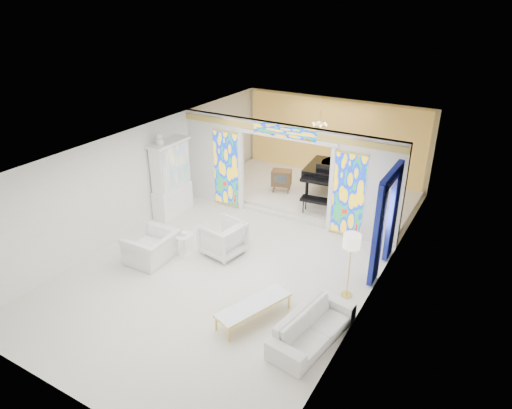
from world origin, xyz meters
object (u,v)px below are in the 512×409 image
Objects in this scene: sofa at (313,327)px; coffee_table at (254,305)px; armchair_right at (223,238)px; grand_piano at (337,170)px; china_cabinet at (171,179)px; armchair_left at (152,247)px; tv_console at (281,178)px.

sofa is 1.16× the size of coffee_table.
armchair_right is 3.92m from sofa.
china_cabinet is at bearing -143.93° from grand_piano.
armchair_left is 1.59× the size of tv_console.
tv_console reaches higher than coffee_table.
armchair_right is at bearing 70.11° from sofa.
armchair_left reaches higher than coffee_table.
armchair_left is 1.86m from armchair_right.
china_cabinet reaches higher than grand_piano.
sofa is at bearing -27.00° from china_cabinet.
tv_console is (-0.37, 4.12, 0.21)m from armchair_right.
armchair_left is 6.75m from grand_piano.
armchair_right is (2.74, -1.25, -0.71)m from china_cabinet.
coffee_table is at bearing 57.19° from armchair_right.
armchair_left is (1.34, -2.49, -0.77)m from china_cabinet.
china_cabinet reaches higher than tv_console.
china_cabinet is 0.85× the size of grand_piano.
armchair_left reaches higher than sofa.
armchair_right is 0.32× the size of grand_piano.
china_cabinet is at bearing 146.51° from coffee_table.
grand_piano is at bearing 175.33° from armchair_right.
armchair_left is at bearing -119.87° from grand_piano.
china_cabinet is at bearing -154.18° from armchair_left.
grand_piano is (2.69, 6.16, 0.61)m from armchair_left.
grand_piano is 4.17× the size of tv_console.
sofa is at bearing 79.76° from armchair_left.
tv_console reaches higher than armchair_left.
tv_console is at bearing 112.01° from coffee_table.
tv_console is (1.03, 5.35, 0.28)m from armchair_left.
china_cabinet is 2.93m from armchair_left.
armchair_left is 0.65× the size of coffee_table.
sofa is 2.81× the size of tv_console.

